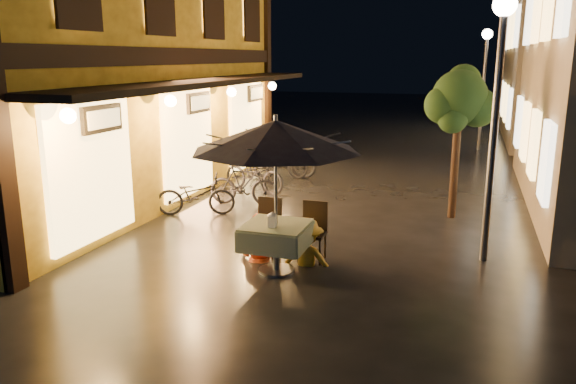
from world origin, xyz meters
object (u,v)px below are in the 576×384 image
(streetlamp_near, at_px, (498,82))
(table_lantern, at_px, (272,218))
(person_yellow, at_px, (307,221))
(bicycle_0, at_px, (196,195))
(person_orange, at_px, (259,215))
(patio_umbrella, at_px, (276,136))
(cafe_table, at_px, (276,236))

(streetlamp_near, relative_size, table_lantern, 16.92)
(table_lantern, bearing_deg, person_yellow, 61.76)
(bicycle_0, bearing_deg, person_orange, -154.14)
(table_lantern, bearing_deg, bicycle_0, 134.63)
(person_orange, distance_m, bicycle_0, 3.04)
(table_lantern, bearing_deg, patio_umbrella, 90.00)
(streetlamp_near, xyz_separation_m, person_yellow, (-2.75, -1.03, -2.19))
(streetlamp_near, distance_m, bicycle_0, 6.40)
(patio_umbrella, xyz_separation_m, person_orange, (-0.47, 0.50, -1.39))
(streetlamp_near, bearing_deg, person_orange, -163.99)
(bicycle_0, bearing_deg, patio_umbrella, -154.83)
(cafe_table, bearing_deg, table_lantern, -90.00)
(person_orange, bearing_deg, person_yellow, -171.73)
(patio_umbrella, xyz_separation_m, table_lantern, (0.00, -0.17, -1.23))
(bicycle_0, bearing_deg, table_lantern, -156.70)
(cafe_table, bearing_deg, person_orange, 133.49)
(cafe_table, relative_size, person_orange, 0.66)
(person_orange, bearing_deg, table_lantern, 133.46)
(streetlamp_near, height_order, cafe_table, streetlamp_near)
(cafe_table, height_order, table_lantern, table_lantern)
(patio_umbrella, height_order, bicycle_0, patio_umbrella)
(table_lantern, distance_m, bicycle_0, 3.87)
(cafe_table, bearing_deg, streetlamp_near, 26.18)
(patio_umbrella, bearing_deg, person_yellow, 54.17)
(person_yellow, bearing_deg, table_lantern, 57.98)
(person_orange, bearing_deg, patio_umbrella, 141.75)
(streetlamp_near, distance_m, person_orange, 4.31)
(table_lantern, xyz_separation_m, person_orange, (-0.47, 0.67, -0.16))
(streetlamp_near, xyz_separation_m, table_lantern, (-3.11, -1.70, -2.00))
(patio_umbrella, relative_size, bicycle_0, 1.57)
(cafe_table, xyz_separation_m, person_orange, (-0.47, 0.50, 0.17))
(patio_umbrella, bearing_deg, streetlamp_near, 26.18)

